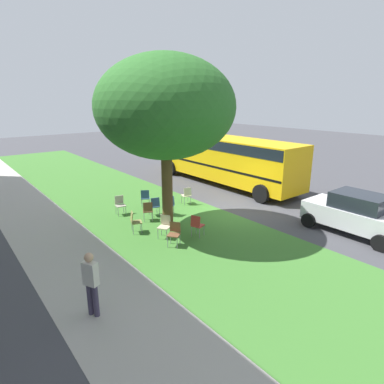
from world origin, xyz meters
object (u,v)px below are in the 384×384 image
Objects in this scene: chair_3 at (187,194)px; chair_9 at (148,210)px; chair_4 at (135,220)px; chair_8 at (120,204)px; school_bus at (225,156)px; chair_7 at (155,205)px; chair_0 at (169,204)px; chair_2 at (145,197)px; chair_5 at (174,232)px; pedestrian_0 at (91,282)px; street_tree at (165,108)px; parked_car at (355,213)px; chair_6 at (165,225)px; chair_1 at (197,224)px.

chair_3 and chair_9 have the same top height.
chair_4 is 1.00× the size of chair_8.
chair_3 is 0.08× the size of school_bus.
chair_7 is at bearing -55.47° from chair_4.
chair_0 and chair_2 have the same top height.
chair_3 and chair_8 have the same top height.
chair_4 is at bearing 167.40° from chair_8.
school_bus is (1.06, -7.68, 1.24)m from chair_8.
pedestrian_0 is (-1.95, 3.86, 0.41)m from chair_5.
chair_3 is (0.77, -1.59, 0.00)m from chair_0.
chair_8 is at bearing 97.25° from chair_2.
school_bus is at bearing -61.74° from street_tree.
chair_2 and chair_8 have the same top height.
chair_3 is at bearing -43.16° from chair_5.
pedestrian_0 is at bearing 127.35° from street_tree.
chair_7 is 8.35m from parked_car.
street_tree is 4.44m from chair_6.
pedestrian_0 reaches higher than chair_2.
chair_9 is 0.24× the size of parked_car.
chair_2 is 1.00× the size of chair_9.
chair_6 is at bearing 130.34° from chair_3.
chair_2 is at bearing -39.59° from pedestrian_0.
chair_7 is 0.24× the size of parked_car.
chair_2 is (2.78, -0.57, -4.31)m from street_tree.
chair_7 is 7.02m from school_bus.
chair_6 is 2.45m from chair_7.
chair_0 is 0.08× the size of school_bus.
chair_7 is at bearing 0.56° from chair_1.
school_bus is at bearing -69.97° from chair_9.
street_tree is 1.84× the size of parked_car.
chair_1 is 5.40m from pedestrian_0.
chair_0 is at bearing -31.66° from chair_5.
chair_6 is 1.00× the size of chair_8.
street_tree is 7.74× the size of chair_1.
chair_8 is (0.75, 3.30, 0.00)m from chair_3.
chair_9 is (-1.54, -0.56, 0.00)m from chair_8.
chair_0 is 7.72m from parked_car.
chair_7 and chair_8 have the same top height.
street_tree is 0.66× the size of school_bus.
school_bus is (2.60, -7.12, 1.24)m from chair_9.
chair_8 is 7.85m from school_bus.
chair_7 is at bearing 167.10° from chair_2.
chair_7 is 1.00× the size of chair_9.
chair_1 is 1.00× the size of chair_7.
chair_0 is 1.00× the size of chair_9.
chair_3 is 1.00× the size of chair_7.
chair_6 is 1.00× the size of chair_7.
chair_5 is 2.74m from chair_9.
chair_3 is at bearing -49.66° from chair_6.
chair_6 and chair_7 have the same top height.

